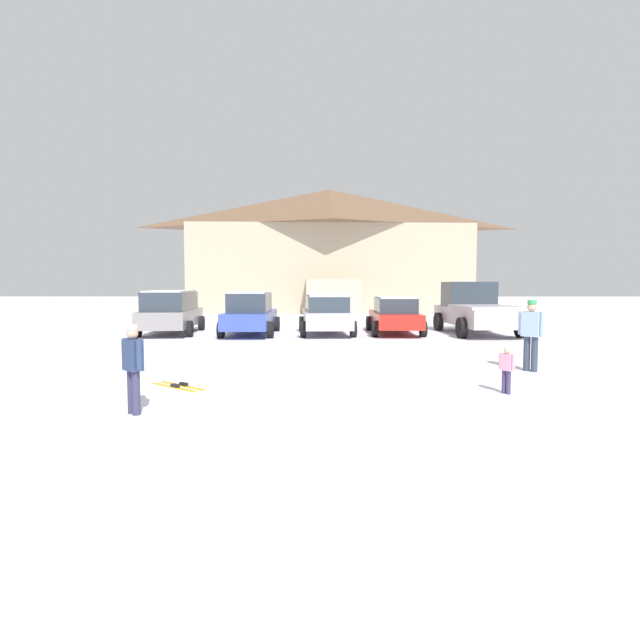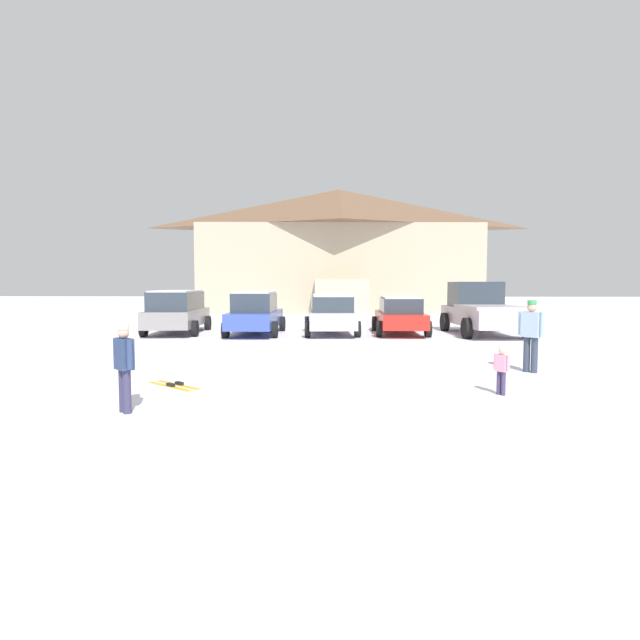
% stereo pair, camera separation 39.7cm
% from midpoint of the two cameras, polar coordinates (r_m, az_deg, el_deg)
% --- Properties ---
extents(ground, '(160.00, 160.00, 0.00)m').
position_cam_midpoint_polar(ground, '(6.33, 1.76, -14.58)').
color(ground, white).
extents(ski_lodge, '(21.10, 10.41, 9.23)m').
position_cam_midpoint_polar(ski_lodge, '(38.41, 0.73, 8.01)').
color(ski_lodge, tan).
rests_on(ski_lodge, ground).
extents(parked_grey_wagon, '(2.47, 4.79, 1.79)m').
position_cam_midpoint_polar(parked_grey_wagon, '(21.55, -17.15, 1.03)').
color(parked_grey_wagon, gray).
rests_on(parked_grey_wagon, ground).
extents(parked_blue_hatchback, '(2.13, 4.67, 1.75)m').
position_cam_midpoint_polar(parked_blue_hatchback, '(20.46, -8.50, 0.77)').
color(parked_blue_hatchback, '#354BA6').
rests_on(parked_blue_hatchback, ground).
extents(parked_silver_wagon, '(2.38, 4.75, 1.62)m').
position_cam_midpoint_polar(parked_silver_wagon, '(20.51, 0.12, 0.85)').
color(parked_silver_wagon, silver).
rests_on(parked_silver_wagon, ground).
extents(parked_red_sedan, '(2.11, 4.48, 1.54)m').
position_cam_midpoint_polar(parked_red_sedan, '(20.80, 7.97, 0.60)').
color(parked_red_sedan, red).
rests_on(parked_red_sedan, ground).
extents(pickup_truck, '(2.71, 5.49, 2.15)m').
position_cam_midpoint_polar(pickup_truck, '(21.61, 16.78, 1.14)').
color(pickup_truck, '#B8B2B7').
rests_on(pickup_truck, ground).
extents(skier_child_in_pink_snowsuit, '(0.23, 0.28, 0.89)m').
position_cam_midpoint_polar(skier_child_in_pink_snowsuit, '(9.82, 19.47, -5.08)').
color(skier_child_in_pink_snowsuit, '#3C3359').
rests_on(skier_child_in_pink_snowsuit, ground).
extents(skier_adult_in_blue_parka, '(0.47, 0.48, 1.67)m').
position_cam_midpoint_polar(skier_adult_in_blue_parka, '(12.53, 22.16, -1.20)').
color(skier_adult_in_blue_parka, '#2F3A4B').
rests_on(skier_adult_in_blue_parka, ground).
extents(skier_teen_in_navy_coat, '(0.40, 0.39, 1.41)m').
position_cam_midpoint_polar(skier_teen_in_navy_coat, '(8.38, -21.87, -4.67)').
color(skier_teen_in_navy_coat, '#343251').
rests_on(skier_teen_in_navy_coat, ground).
extents(pair_of_skis, '(1.25, 1.06, 0.08)m').
position_cam_midpoint_polar(pair_of_skis, '(10.39, -16.95, -7.24)').
color(pair_of_skis, gold).
rests_on(pair_of_skis, ground).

